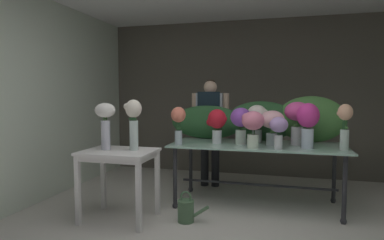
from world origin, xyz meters
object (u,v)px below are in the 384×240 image
(display_table_glass, at_px, (257,153))
(vase_fuchsia_anemones, at_px, (298,117))
(vase_coral_carnations, at_px, (178,121))
(vase_crimson_snapdragons, at_px, (217,123))
(vase_rosy_stock, at_px, (253,125))
(vase_lilac_tulips, at_px, (279,128))
(vase_cream_lisianthus_tall, at_px, (133,120))
(vase_violet_hydrangea, at_px, (241,121))
(vase_blush_lilies, at_px, (272,123))
(vase_magenta_freesia, at_px, (308,121))
(vase_ivory_roses, at_px, (257,118))
(side_table_white, at_px, (119,160))
(florist, at_px, (210,121))
(vase_white_roses_tall, at_px, (106,120))
(watering_can, at_px, (186,210))
(vase_peach_dahlias, at_px, (345,123))

(display_table_glass, bearing_deg, vase_fuchsia_anemones, 6.96)
(vase_coral_carnations, bearing_deg, display_table_glass, 16.61)
(vase_crimson_snapdragons, relative_size, vase_rosy_stock, 1.01)
(vase_lilac_tulips, xyz_separation_m, vase_cream_lisianthus_tall, (-1.55, -0.49, 0.10))
(vase_fuchsia_anemones, bearing_deg, display_table_glass, -173.04)
(vase_violet_hydrangea, height_order, vase_blush_lilies, vase_violet_hydrangea)
(vase_fuchsia_anemones, xyz_separation_m, vase_magenta_freesia, (0.10, -0.25, -0.03))
(vase_ivory_roses, bearing_deg, vase_blush_lilies, -48.15)
(side_table_white, relative_size, vase_blush_lilies, 1.84)
(display_table_glass, xyz_separation_m, florist, (-0.75, 0.72, 0.32))
(vase_violet_hydrangea, bearing_deg, vase_magenta_freesia, -9.57)
(vase_blush_lilies, height_order, vase_white_roses_tall, vase_white_roses_tall)
(florist, bearing_deg, display_table_glass, -43.82)
(florist, bearing_deg, vase_fuchsia_anemones, -28.39)
(vase_fuchsia_anemones, distance_m, vase_coral_carnations, 1.46)
(florist, xyz_separation_m, vase_blush_lilies, (0.93, -0.77, 0.06))
(vase_white_roses_tall, bearing_deg, florist, 62.08)
(vase_white_roses_tall, bearing_deg, side_table_white, -0.34)
(display_table_glass, height_order, vase_blush_lilies, vase_blush_lilies)
(watering_can, bearing_deg, vase_white_roses_tall, -172.04)
(florist, relative_size, vase_coral_carnations, 3.47)
(side_table_white, xyz_separation_m, vase_white_roses_tall, (-0.15, 0.00, 0.44))
(display_table_glass, distance_m, vase_coral_carnations, 1.06)
(florist, relative_size, watering_can, 4.59)
(display_table_glass, xyz_separation_m, watering_can, (-0.70, -0.75, -0.55))
(vase_ivory_roses, distance_m, watering_can, 1.50)
(vase_peach_dahlias, height_order, watering_can, vase_peach_dahlias)
(display_table_glass, xyz_separation_m, side_table_white, (-1.44, -0.88, 0.01))
(vase_magenta_freesia, distance_m, vase_white_roses_tall, 2.28)
(vase_magenta_freesia, bearing_deg, vase_crimson_snapdragons, 172.92)
(florist, distance_m, vase_white_roses_tall, 1.81)
(vase_white_roses_tall, distance_m, watering_can, 1.34)
(florist, relative_size, vase_fuchsia_anemones, 3.06)
(vase_violet_hydrangea, height_order, vase_ivory_roses, vase_ivory_roses)
(display_table_glass, bearing_deg, vase_cream_lisianthus_tall, -147.67)
(vase_violet_hydrangea, xyz_separation_m, vase_rosy_stock, (0.16, -0.27, -0.01))
(florist, relative_size, vase_crimson_snapdragons, 3.73)
(vase_lilac_tulips, bearing_deg, vase_crimson_snapdragons, 160.06)
(vase_violet_hydrangea, bearing_deg, vase_cream_lisianthus_tall, -145.31)
(display_table_glass, distance_m, side_table_white, 1.69)
(vase_magenta_freesia, bearing_deg, vase_coral_carnations, -176.53)
(vase_ivory_roses, bearing_deg, vase_white_roses_tall, -146.72)
(vase_crimson_snapdragons, height_order, vase_blush_lilies, vase_crimson_snapdragons)
(side_table_white, distance_m, florist, 1.77)
(vase_cream_lisianthus_tall, bearing_deg, vase_crimson_snapdragons, 44.04)
(vase_rosy_stock, distance_m, vase_coral_carnations, 0.91)
(display_table_glass, xyz_separation_m, vase_rosy_stock, (-0.03, -0.32, 0.38))
(vase_lilac_tulips, height_order, vase_coral_carnations, vase_coral_carnations)
(vase_crimson_snapdragons, relative_size, watering_can, 1.23)
(vase_peach_dahlias, bearing_deg, vase_magenta_freesia, 177.80)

